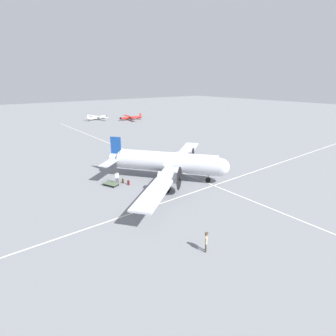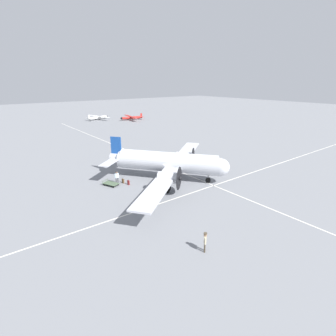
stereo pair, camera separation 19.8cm
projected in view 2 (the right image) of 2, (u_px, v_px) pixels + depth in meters
ground_plane at (168, 179)px, 36.67m from camera, size 300.00×300.00×0.00m
apron_line_eastwest at (185, 174)px, 38.53m from camera, size 120.00×0.16×0.01m
apron_line_northsouth at (196, 192)px, 32.43m from camera, size 0.16×120.00×0.01m
airliner_main at (171, 162)px, 35.79m from camera, size 19.37×23.46×5.54m
crew_foreground at (205, 240)px, 20.74m from camera, size 0.45×0.43×1.71m
passenger_boarding at (117, 176)px, 34.52m from camera, size 0.31×0.60×1.78m
suitcase_near_door at (128, 183)px, 34.47m from camera, size 0.41×0.14×0.63m
suitcase_upright_spare at (123, 181)px, 35.04m from camera, size 0.48×0.12×0.61m
baggage_cart at (111, 183)px, 34.23m from camera, size 2.33×1.86×0.56m
light_aircraft_distant at (98, 117)px, 91.17m from camera, size 10.76×8.16×2.07m
light_aircraft_taxiing at (131, 118)px, 90.72m from camera, size 10.87×8.15×2.07m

